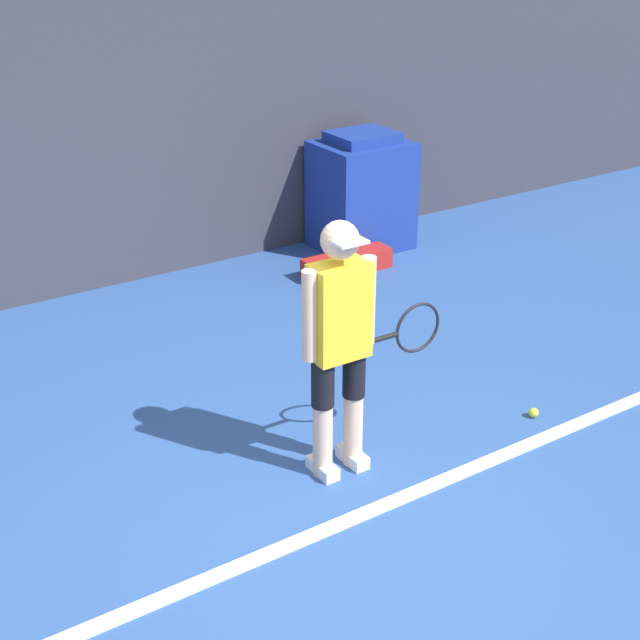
# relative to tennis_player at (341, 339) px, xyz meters

# --- Properties ---
(ground_plane) EXTENTS (24.00, 24.00, 0.00)m
(ground_plane) POSITION_rel_tennis_player_xyz_m (-0.34, -0.52, -0.89)
(ground_plane) COLOR #2D5193
(back_wall) EXTENTS (24.00, 0.10, 2.60)m
(back_wall) POSITION_rel_tennis_player_xyz_m (-0.34, 3.55, 0.41)
(back_wall) COLOR #383842
(back_wall) RESTS_ON ground_plane
(court_baseline) EXTENTS (21.60, 0.10, 0.01)m
(court_baseline) POSITION_rel_tennis_player_xyz_m (-0.34, -0.47, -0.88)
(court_baseline) COLOR white
(court_baseline) RESTS_ON ground_plane
(tennis_player) EXTENTS (0.99, 0.28, 1.61)m
(tennis_player) POSITION_rel_tennis_player_xyz_m (0.00, 0.00, 0.00)
(tennis_player) COLOR beige
(tennis_player) RESTS_ON ground_plane
(tennis_ball) EXTENTS (0.07, 0.07, 0.07)m
(tennis_ball) POSITION_rel_tennis_player_xyz_m (1.43, -0.23, -0.86)
(tennis_ball) COLOR #D1E533
(tennis_ball) RESTS_ON ground_plane
(covered_chair) EXTENTS (0.88, 0.72, 1.16)m
(covered_chair) POSITION_rel_tennis_player_xyz_m (2.36, 3.08, -0.33)
(covered_chair) COLOR navy
(covered_chair) RESTS_ON ground_plane
(equipment_bag) EXTENTS (0.89, 0.24, 0.19)m
(equipment_bag) POSITION_rel_tennis_player_xyz_m (1.84, 2.58, -0.80)
(equipment_bag) COLOR #B2231E
(equipment_bag) RESTS_ON ground_plane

